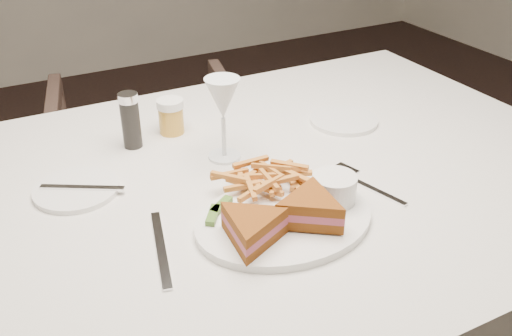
{
  "coord_description": "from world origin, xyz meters",
  "views": [
    {
      "loc": [
        -0.83,
        -1.14,
        1.33
      ],
      "look_at": [
        -0.4,
        -0.33,
        0.8
      ],
      "focal_mm": 40.0,
      "sensor_mm": 36.0,
      "label": 1
    }
  ],
  "objects": [
    {
      "name": "table_setting",
      "position": [
        -0.4,
        -0.34,
        0.79
      ],
      "size": [
        0.79,
        0.61,
        0.18
      ],
      "color": "white",
      "rests_on": "table"
    },
    {
      "name": "table",
      "position": [
        -0.4,
        -0.28,
        0.38
      ],
      "size": [
        1.51,
        1.01,
        0.75
      ],
      "primitive_type": "cube",
      "rotation": [
        0.0,
        0.0,
        -0.01
      ],
      "color": "silver",
      "rests_on": "ground"
    },
    {
      "name": "ground",
      "position": [
        0.0,
        0.0,
        0.0
      ],
      "size": [
        5.0,
        5.0,
        0.0
      ],
      "primitive_type": "plane",
      "color": "black",
      "rests_on": "ground"
    },
    {
      "name": "chair_far",
      "position": [
        -0.33,
        0.6,
        0.33
      ],
      "size": [
        0.76,
        0.73,
        0.66
      ],
      "primitive_type": "imported",
      "rotation": [
        0.0,
        0.0,
        2.92
      ],
      "color": "#45322A",
      "rests_on": "ground"
    }
  ]
}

